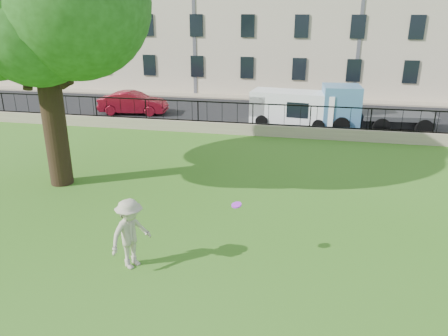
% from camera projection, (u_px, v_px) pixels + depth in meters
% --- Properties ---
extents(ground, '(120.00, 120.00, 0.00)m').
position_uv_depth(ground, '(194.00, 247.00, 12.48)').
color(ground, '#38731B').
rests_on(ground, ground).
extents(retaining_wall, '(50.00, 0.40, 0.60)m').
position_uv_depth(retaining_wall, '(252.00, 129.00, 23.41)').
color(retaining_wall, gray).
rests_on(retaining_wall, ground).
extents(iron_railing, '(50.00, 0.05, 1.13)m').
position_uv_depth(iron_railing, '(253.00, 114.00, 23.12)').
color(iron_railing, black).
rests_on(iron_railing, retaining_wall).
extents(street, '(60.00, 9.00, 0.01)m').
position_uv_depth(street, '(263.00, 115.00, 27.83)').
color(street, black).
rests_on(street, ground).
extents(sidewalk, '(60.00, 1.40, 0.12)m').
position_uv_depth(sidewalk, '(271.00, 99.00, 32.60)').
color(sidewalk, gray).
rests_on(sidewalk, ground).
extents(building_row, '(56.40, 10.40, 13.80)m').
position_uv_depth(building_row, '(281.00, 1.00, 35.44)').
color(building_row, beige).
rests_on(building_row, ground).
extents(man, '(1.21, 1.43, 1.92)m').
position_uv_depth(man, '(131.00, 234.00, 11.24)').
color(man, '#B4AA92').
rests_on(man, ground).
extents(frisbee, '(0.29, 0.30, 0.12)m').
position_uv_depth(frisbee, '(236.00, 205.00, 11.25)').
color(frisbee, '#BA2AEF').
extents(red_sedan, '(4.44, 1.96, 1.42)m').
position_uv_depth(red_sedan, '(133.00, 103.00, 27.93)').
color(red_sedan, maroon).
rests_on(red_sedan, street).
extents(white_van, '(4.92, 2.44, 1.98)m').
position_uv_depth(white_van, '(293.00, 109.00, 25.00)').
color(white_van, white).
rests_on(white_van, street).
extents(blue_truck, '(5.94, 2.51, 2.43)m').
position_uv_depth(blue_truck, '(375.00, 108.00, 24.09)').
color(blue_truck, '#4E84B8').
rests_on(blue_truck, street).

